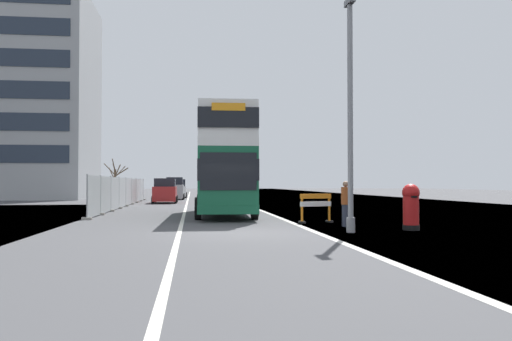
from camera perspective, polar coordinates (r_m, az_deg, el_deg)
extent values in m
cube|color=#424244|center=(17.28, -1.71, -6.96)|extent=(140.00, 280.00, 0.10)
cube|color=#B2AFA8|center=(17.69, 6.51, -6.67)|extent=(0.24, 196.00, 0.01)
cube|color=silver|center=(17.21, -8.33, -6.82)|extent=(0.16, 168.00, 0.01)
cube|color=#145638|center=(26.91, -3.48, -1.10)|extent=(2.80, 10.56, 2.82)
cube|color=silver|center=(26.97, -3.47, 2.33)|extent=(2.80, 10.56, 0.40)
cube|color=silver|center=(27.05, -3.47, 4.40)|extent=(2.77, 10.45, 1.55)
cube|color=black|center=(26.92, -3.48, -0.19)|extent=(2.82, 10.67, 0.90)
cube|color=black|center=(27.05, -3.47, 4.40)|extent=(2.81, 10.61, 0.85)
cube|color=black|center=(21.65, -3.00, -0.09)|extent=(2.33, 0.12, 1.55)
cube|color=orange|center=(21.87, -2.99, 6.90)|extent=(1.39, 0.10, 0.32)
cube|color=#145638|center=(26.93, -3.48, -3.72)|extent=(2.82, 10.67, 0.36)
cylinder|color=black|center=(23.67, -6.28, -4.11)|extent=(0.33, 1.01, 1.00)
cylinder|color=black|center=(23.77, -0.16, -4.11)|extent=(0.33, 1.01, 1.00)
cylinder|color=black|center=(29.80, -6.11, -3.54)|extent=(0.33, 1.01, 1.00)
cylinder|color=black|center=(29.88, -1.25, -3.55)|extent=(0.33, 1.01, 1.00)
cylinder|color=gray|center=(17.86, 10.15, 5.58)|extent=(0.18, 0.18, 7.58)
cube|color=slate|center=(18.74, 10.10, 17.53)|extent=(0.20, 0.70, 0.20)
cylinder|color=gray|center=(17.79, 10.20, -5.81)|extent=(0.29, 0.29, 0.50)
cylinder|color=black|center=(19.20, 16.42, -5.93)|extent=(0.58, 0.58, 0.18)
cylinder|color=red|center=(19.15, 16.41, -3.98)|extent=(0.54, 0.54, 1.12)
sphere|color=red|center=(19.14, 16.39, -2.30)|extent=(0.61, 0.61, 0.61)
cube|color=black|center=(18.88, 16.73, -2.74)|extent=(0.22, 0.03, 0.07)
cube|color=orange|center=(21.83, 6.47, -2.77)|extent=(1.38, 0.44, 0.20)
cube|color=white|center=(21.84, 6.47, -3.61)|extent=(1.38, 0.44, 0.20)
cube|color=orange|center=(21.56, 4.99, -4.25)|extent=(0.09, 0.09, 1.10)
cube|color=black|center=(21.59, 4.99, -5.60)|extent=(0.25, 0.46, 0.08)
cube|color=orange|center=(22.16, 7.91, -4.16)|extent=(0.09, 0.09, 1.10)
cube|color=black|center=(22.19, 7.92, -5.48)|extent=(0.25, 0.46, 0.08)
cube|color=#A8AAAD|center=(26.24, -17.09, -2.65)|extent=(0.04, 3.26, 1.94)
cube|color=#A8AAAD|center=(29.59, -15.93, -2.51)|extent=(0.04, 3.26, 1.94)
cube|color=#A8AAAD|center=(32.95, -15.00, -2.39)|extent=(0.04, 3.26, 1.94)
cube|color=#A8AAAD|center=(36.32, -14.25, -2.30)|extent=(0.04, 3.26, 1.94)
cube|color=#A8AAAD|center=(39.70, -13.62, -2.22)|extent=(0.04, 3.26, 1.94)
cube|color=#A8AAAD|center=(43.07, -13.09, -2.15)|extent=(0.04, 3.26, 1.94)
cube|color=#A8AAAD|center=(46.45, -12.64, -2.10)|extent=(0.04, 3.26, 1.94)
cube|color=#A8AAAD|center=(49.84, -12.25, -2.05)|extent=(0.04, 3.26, 1.94)
cylinder|color=#939699|center=(24.57, -17.79, -2.74)|extent=(0.06, 0.06, 2.04)
cube|color=gray|center=(24.61, -17.81, -4.97)|extent=(0.44, 0.20, 0.12)
cylinder|color=#939699|center=(27.91, -16.48, -2.58)|extent=(0.06, 0.06, 2.04)
cube|color=gray|center=(27.95, -16.49, -4.54)|extent=(0.44, 0.20, 0.12)
cylinder|color=#939699|center=(31.27, -15.44, -2.45)|extent=(0.06, 0.06, 2.04)
cube|color=gray|center=(31.30, -15.45, -4.20)|extent=(0.44, 0.20, 0.12)
cylinder|color=#939699|center=(34.64, -14.61, -2.34)|extent=(0.06, 0.06, 2.04)
cube|color=gray|center=(34.67, -14.62, -3.93)|extent=(0.44, 0.20, 0.12)
cylinder|color=#939699|center=(38.01, -13.92, -2.26)|extent=(0.06, 0.06, 2.04)
cube|color=gray|center=(38.04, -13.93, -3.70)|extent=(0.44, 0.20, 0.12)
cylinder|color=#939699|center=(41.38, -13.35, -2.19)|extent=(0.06, 0.06, 2.04)
cube|color=gray|center=(41.41, -13.35, -3.51)|extent=(0.44, 0.20, 0.12)
cylinder|color=#939699|center=(44.76, -12.86, -2.12)|extent=(0.06, 0.06, 2.04)
cube|color=gray|center=(44.79, -12.87, -3.35)|extent=(0.44, 0.20, 0.12)
cylinder|color=#939699|center=(48.15, -12.44, -2.07)|extent=(0.06, 0.06, 2.04)
cube|color=gray|center=(48.17, -12.45, -3.21)|extent=(0.44, 0.20, 0.12)
cylinder|color=#939699|center=(51.53, -12.08, -2.03)|extent=(0.06, 0.06, 2.04)
cube|color=gray|center=(51.55, -12.08, -3.09)|extent=(0.44, 0.20, 0.12)
cube|color=maroon|center=(43.97, -9.80, -2.48)|extent=(1.80, 4.33, 1.17)
cube|color=black|center=(43.96, -9.79, -1.29)|extent=(1.66, 2.38, 0.67)
cylinder|color=black|center=(45.28, -8.57, -3.04)|extent=(0.20, 0.60, 0.60)
cylinder|color=black|center=(45.37, -10.85, -3.03)|extent=(0.20, 0.60, 0.60)
cylinder|color=black|center=(42.60, -8.68, -3.15)|extent=(0.20, 0.60, 0.60)
cylinder|color=black|center=(42.70, -11.10, -3.14)|extent=(0.20, 0.60, 0.60)
cube|color=gray|center=(53.29, -8.77, -2.23)|extent=(1.71, 4.24, 1.29)
cube|color=black|center=(53.28, -8.76, -1.13)|extent=(1.57, 2.33, 0.74)
cylinder|color=black|center=(54.59, -7.83, -2.76)|extent=(0.20, 0.60, 0.60)
cylinder|color=black|center=(54.64, -9.62, -2.75)|extent=(0.20, 0.60, 0.60)
cylinder|color=black|center=(51.96, -7.87, -2.83)|extent=(0.20, 0.60, 0.60)
cylinder|color=black|center=(52.02, -9.76, -2.82)|extent=(0.20, 0.60, 0.60)
cube|color=silver|center=(59.63, -8.49, -2.21)|extent=(1.89, 4.50, 1.12)
cube|color=black|center=(59.62, -8.49, -1.31)|extent=(1.74, 2.48, 0.75)
cylinder|color=black|center=(61.01, -7.57, -2.61)|extent=(0.20, 0.60, 0.60)
cylinder|color=black|center=(61.06, -9.35, -2.61)|extent=(0.20, 0.60, 0.60)
cylinder|color=black|center=(58.22, -7.60, -2.67)|extent=(0.20, 0.60, 0.60)
cylinder|color=black|center=(58.28, -9.46, -2.67)|extent=(0.20, 0.60, 0.60)
cylinder|color=#4C3D2D|center=(56.05, -20.09, -1.24)|extent=(0.29, 0.29, 3.36)
cylinder|color=#4C3D2D|center=(56.11, -19.18, 0.78)|extent=(1.78, 0.52, 1.22)
cylinder|color=#4C3D2D|center=(56.60, -19.53, 0.22)|extent=(0.94, 1.39, 1.85)
cylinder|color=#4C3D2D|center=(56.56, -20.09, -0.14)|extent=(0.39, 1.08, 1.24)
cylinder|color=#4C3D2D|center=(56.58, -20.42, 0.10)|extent=(1.00, 0.94, 1.58)
cylinder|color=#4C3D2D|center=(55.93, -20.53, 0.37)|extent=(0.92, 0.63, 1.31)
cylinder|color=#4C3D2D|center=(55.47, -20.19, 0.41)|extent=(0.18, 1.30, 0.83)
cylinder|color=#4C3D2D|center=(55.45, -19.84, 0.71)|extent=(0.91, 1.31, 1.87)
cylinder|color=#4C3D2D|center=(67.60, -18.15, -1.30)|extent=(0.38, 0.38, 3.28)
cylinder|color=#4C3D2D|center=(67.41, -17.46, 0.09)|extent=(1.73, 0.23, 1.42)
cylinder|color=#4C3D2D|center=(67.93, -17.78, -0.24)|extent=(0.90, 0.96, 0.82)
cylinder|color=#4C3D2D|center=(68.16, -18.23, -0.62)|extent=(0.62, 1.21, 1.36)
cylinder|color=#4C3D2D|center=(68.08, -18.43, 0.17)|extent=(1.05, 0.94, 1.22)
cylinder|color=#4C3D2D|center=(67.64, -18.54, 0.15)|extent=(1.07, 0.34, 1.02)
cylinder|color=#4C3D2D|center=(66.90, -18.36, -0.27)|extent=(0.41, 1.63, 1.17)
cylinder|color=#4C3D2D|center=(67.14, -17.79, -0.18)|extent=(1.17, 0.97, 1.45)
cylinder|color=#4C3D2D|center=(68.46, -14.99, -1.28)|extent=(0.30, 0.30, 3.37)
cylinder|color=#4C3D2D|center=(68.54, -14.31, -0.15)|extent=(1.68, 0.48, 1.17)
cylinder|color=#4C3D2D|center=(68.98, -14.47, -0.11)|extent=(1.21, 1.27, 1.46)
cylinder|color=#4C3D2D|center=(69.08, -15.10, 0.27)|extent=(0.55, 1.21, 1.16)
cylinder|color=#4C3D2D|center=(68.81, -15.30, -0.38)|extent=(0.98, 0.70, 1.67)
cylinder|color=#4C3D2D|center=(68.46, -15.55, 0.13)|extent=(1.42, 0.36, 1.50)
cylinder|color=#4C3D2D|center=(67.85, -15.12, 0.57)|extent=(0.28, 1.44, 1.56)
cylinder|color=#4C3D2D|center=(68.00, -14.72, 0.00)|extent=(0.92, 1.03, 1.56)
cylinder|color=#2D3342|center=(20.12, 9.67, -4.83)|extent=(0.29, 0.29, 0.83)
cylinder|color=#99471E|center=(20.08, 9.67, -2.71)|extent=(0.34, 0.34, 0.66)
sphere|color=#937056|center=(20.08, 9.66, -1.45)|extent=(0.22, 0.22, 0.22)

